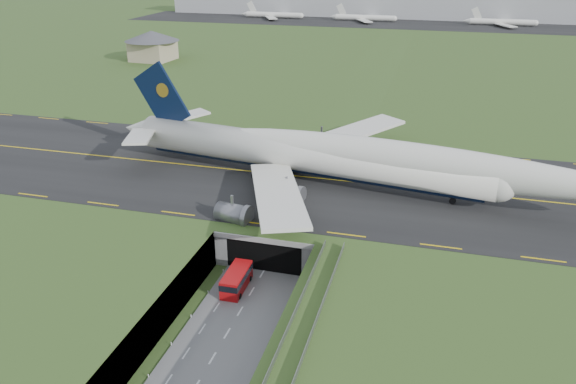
% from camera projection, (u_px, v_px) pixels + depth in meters
% --- Properties ---
extents(ground, '(900.00, 900.00, 0.00)m').
position_uv_depth(ground, '(247.00, 300.00, 80.29)').
color(ground, '#3A5321').
rests_on(ground, ground).
extents(airfield_deck, '(800.00, 800.00, 6.00)m').
position_uv_depth(airfield_deck, '(247.00, 283.00, 79.08)').
color(airfield_deck, gray).
rests_on(airfield_deck, ground).
extents(trench_road, '(12.00, 75.00, 0.20)m').
position_uv_depth(trench_road, '(228.00, 332.00, 73.63)').
color(trench_road, slate).
rests_on(trench_road, ground).
extents(taxiway, '(800.00, 44.00, 0.18)m').
position_uv_depth(taxiway, '(303.00, 177.00, 106.97)').
color(taxiway, black).
rests_on(taxiway, airfield_deck).
extents(tunnel_portal, '(17.00, 22.30, 6.00)m').
position_uv_depth(tunnel_portal, '(279.00, 228.00, 93.70)').
color(tunnel_portal, gray).
rests_on(tunnel_portal, ground).
extents(guideway, '(3.00, 53.00, 7.05)m').
position_uv_depth(guideway, '(285.00, 376.00, 58.62)').
color(guideway, '#A8A8A3').
rests_on(guideway, ground).
extents(jumbo_jet, '(96.67, 61.32, 20.51)m').
position_uv_depth(jumbo_jet, '(339.00, 158.00, 101.10)').
color(jumbo_jet, white).
rests_on(jumbo_jet, ground).
extents(shuttle_tram, '(2.93, 7.35, 2.99)m').
position_uv_depth(shuttle_tram, '(236.00, 280.00, 82.26)').
color(shuttle_tram, '#B80C0F').
rests_on(shuttle_tram, ground).
extents(service_building, '(21.69, 21.69, 11.15)m').
position_uv_depth(service_building, '(152.00, 43.00, 213.01)').
color(service_building, tan).
rests_on(service_building, ground).
extents(cargo_terminal, '(320.00, 67.00, 15.60)m').
position_uv_depth(cargo_terminal, '(409.00, 4.00, 339.00)').
color(cargo_terminal, '#B2B2B2').
rests_on(cargo_terminal, ground).
extents(distant_hills, '(700.00, 91.00, 60.00)m').
position_uv_depth(distant_hills, '(501.00, 15.00, 445.93)').
color(distant_hills, '#536461').
rests_on(distant_hills, ground).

